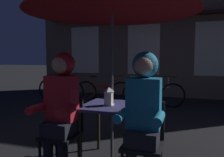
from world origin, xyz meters
The scene contains 10 objects.
cafe_table centered at (0.00, 0.00, 0.64)m, with size 0.72×0.72×0.74m.
lantern centered at (-0.03, -0.04, 0.86)m, with size 0.11×0.11×0.23m.
chair_left centered at (-0.48, -0.37, 0.49)m, with size 0.40×0.40×0.87m.
chair_right centered at (0.48, -0.37, 0.49)m, with size 0.40×0.40×0.87m.
person_left_hooded centered at (-0.48, -0.43, 0.85)m, with size 0.45×0.56×1.40m.
person_right_hooded centered at (0.48, -0.43, 0.85)m, with size 0.45×0.56×1.40m.
shopfront_building centered at (0.55, 5.40, 3.09)m, with size 10.00×0.93×6.20m.
bicycle_nearest centered at (-2.75, 3.29, 0.35)m, with size 1.67×0.25×0.84m.
bicycle_second centered at (-1.38, 3.32, 0.35)m, with size 1.67×0.31×0.84m.
bicycle_third centered at (0.04, 3.39, 0.35)m, with size 1.66×0.36×0.84m.
Camera 1 is at (0.90, -2.69, 1.34)m, focal length 36.49 mm.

